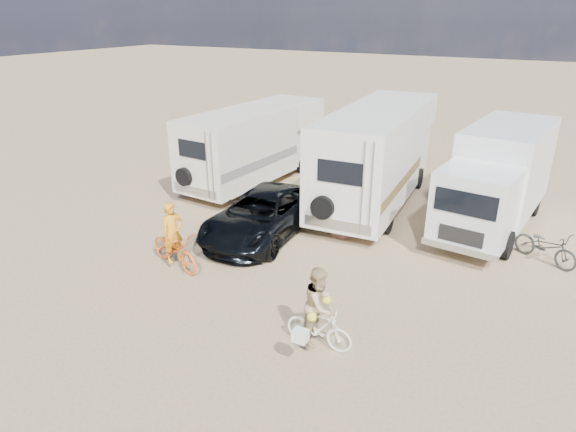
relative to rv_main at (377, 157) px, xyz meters
The scene contains 12 objects.
ground 7.37m from the rv_main, 90.96° to the right, with size 140.00×140.00×0.00m, color tan.
rv_main is the anchor object (origin of this frame).
rv_left 5.08m from the rv_main, behind, with size 2.27×6.92×2.95m, color beige, non-canonical shape.
box_truck 3.99m from the rv_main, ahead, with size 2.15×6.46×3.17m, color silver, non-canonical shape.
dark_suv 4.89m from the rv_main, 115.78° to the right, with size 2.26×4.91×1.36m, color black.
bike_man 7.91m from the rv_main, 113.10° to the right, with size 0.69×1.98×1.04m, color #D1581C.
bike_woman 8.72m from the rv_main, 77.58° to the right, with size 0.42×1.48×0.89m, color beige.
rider_man 7.87m from the rv_main, 113.10° to the right, with size 0.61×0.40×1.66m, color orange.
rider_woman 8.68m from the rv_main, 77.58° to the right, with size 0.80×0.62×1.64m, color tan.
bike_parked 6.15m from the rv_main, 19.61° to the right, with size 0.63×1.82×0.95m, color #2A2C2A.
cooler 3.26m from the rv_main, 98.78° to the right, with size 0.55×0.40×0.44m, color #29669A.
crate 3.47m from the rv_main, 88.13° to the right, with size 0.50×0.50×0.40m, color #8C634A.
Camera 1 is at (5.57, -9.00, 6.47)m, focal length 30.96 mm.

